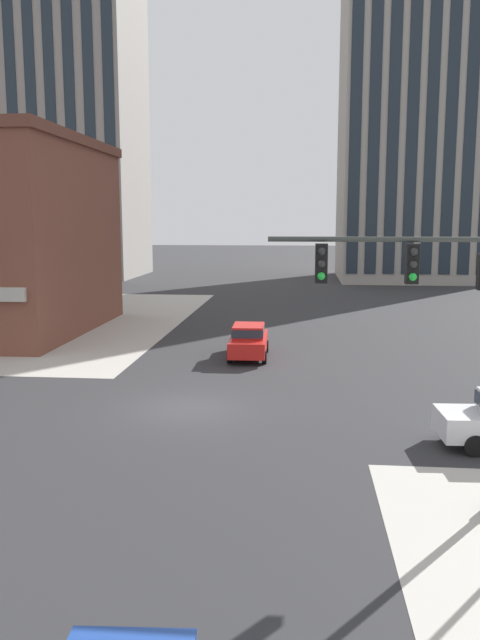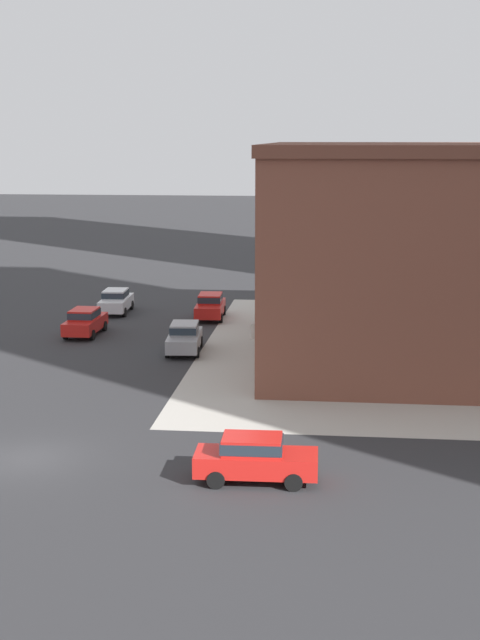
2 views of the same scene
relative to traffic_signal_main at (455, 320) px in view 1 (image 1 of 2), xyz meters
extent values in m
plane|color=#2D2D30|center=(-7.60, 7.39, -4.51)|extent=(320.00, 320.00, 0.00)
cylinder|color=#383D38|center=(-1.67, -0.21, 1.84)|extent=(5.29, 0.12, 0.12)
cube|color=black|center=(-1.06, -0.21, 1.29)|extent=(0.28, 0.28, 0.90)
sphere|color=#282828|center=(-1.06, -0.37, 1.57)|extent=(0.18, 0.18, 0.18)
sphere|color=#282828|center=(-1.06, -0.37, 1.29)|extent=(0.18, 0.18, 0.18)
sphere|color=green|center=(-1.06, -0.37, 1.01)|extent=(0.18, 0.18, 0.18)
cube|color=black|center=(-3.09, -0.21, 1.29)|extent=(0.28, 0.28, 0.90)
sphere|color=#282828|center=(-3.09, -0.37, 1.57)|extent=(0.18, 0.18, 0.18)
sphere|color=#282828|center=(-3.09, -0.37, 1.29)|extent=(0.18, 0.18, 0.18)
sphere|color=green|center=(-3.09, -0.37, 1.01)|extent=(0.18, 0.18, 0.18)
cube|color=red|center=(-6.14, 16.40, -3.81)|extent=(1.86, 4.44, 0.76)
cube|color=red|center=(-6.13, 16.25, -3.13)|extent=(1.54, 2.14, 0.60)
cube|color=#232D38|center=(-6.13, 16.25, -3.13)|extent=(1.58, 2.23, 0.40)
cylinder|color=black|center=(-7.00, 17.75, -4.19)|extent=(0.23, 0.64, 0.64)
cylinder|color=black|center=(-5.33, 17.79, -4.19)|extent=(0.23, 0.64, 0.64)
cylinder|color=black|center=(-6.94, 15.02, -4.19)|extent=(0.23, 0.64, 0.64)
cylinder|color=black|center=(-5.27, 15.06, -4.19)|extent=(0.23, 0.64, 0.64)
cylinder|color=black|center=(1.54, 3.38, -4.19)|extent=(0.65, 0.25, 0.64)
cylinder|color=black|center=(1.46, 5.05, -4.19)|extent=(0.65, 0.25, 0.64)
cube|color=#9E998E|center=(8.47, 62.39, 25.85)|extent=(15.39, 16.16, 60.71)
camera|label=1|loc=(-3.53, -15.01, 2.24)|focal=36.05mm
camera|label=2|loc=(25.40, 19.17, 7.68)|focal=52.22mm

